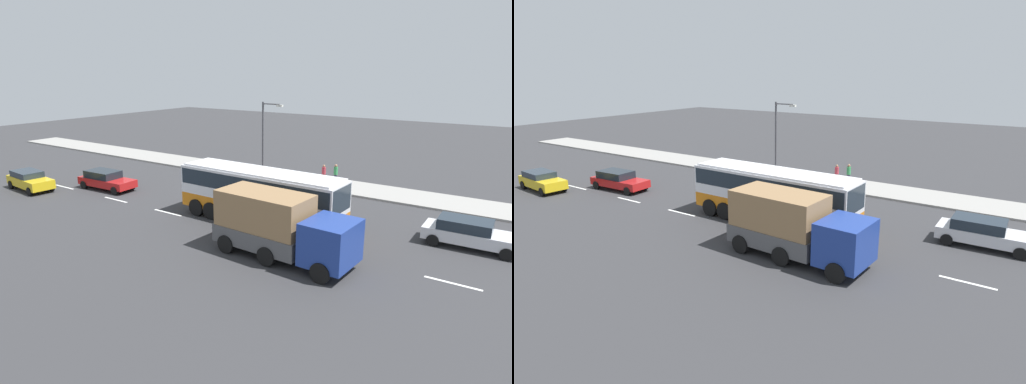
# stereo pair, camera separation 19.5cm
# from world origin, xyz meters

# --- Properties ---
(ground_plane) EXTENTS (120.00, 120.00, 0.00)m
(ground_plane) POSITION_xyz_m (0.00, 0.00, 0.00)
(ground_plane) COLOR #333335
(sidewalk_curb) EXTENTS (80.00, 4.00, 0.15)m
(sidewalk_curb) POSITION_xyz_m (0.00, 9.90, 0.07)
(sidewalk_curb) COLOR gray
(sidewalk_curb) RESTS_ON ground_plane
(lane_centreline) EXTENTS (31.29, 0.16, 0.01)m
(lane_centreline) POSITION_xyz_m (-1.67, -2.40, 0.00)
(lane_centreline) COLOR white
(lane_centreline) RESTS_ON ground_plane
(coach_bus) EXTENTS (10.64, 2.87, 3.29)m
(coach_bus) POSITION_xyz_m (1.63, -0.66, 2.04)
(coach_bus) COLOR orange
(coach_bus) RESTS_ON ground_plane
(cargo_truck) EXTENTS (7.34, 2.99, 3.20)m
(cargo_truck) POSITION_xyz_m (5.25, -4.29, 1.69)
(cargo_truck) COLOR navy
(cargo_truck) RESTS_ON ground_plane
(car_yellow_taxi) EXTENTS (4.61, 2.20, 1.45)m
(car_yellow_taxi) POSITION_xyz_m (-17.40, -4.30, 0.78)
(car_yellow_taxi) COLOR gold
(car_yellow_taxi) RESTS_ON ground_plane
(car_red_compact) EXTENTS (4.83, 2.13, 1.45)m
(car_red_compact) POSITION_xyz_m (-12.61, -0.89, 0.77)
(car_red_compact) COLOR #B21919
(car_red_compact) RESTS_ON ground_plane
(car_silver_hatch) EXTENTS (4.77, 2.00, 1.50)m
(car_silver_hatch) POSITION_xyz_m (12.80, 2.40, 0.79)
(car_silver_hatch) COLOR silver
(car_silver_hatch) RESTS_ON ground_plane
(pedestrian_near_curb) EXTENTS (0.32, 0.32, 1.53)m
(pedestrian_near_curb) POSITION_xyz_m (0.92, 9.72, 1.02)
(pedestrian_near_curb) COLOR brown
(pedestrian_near_curb) RESTS_ON sidewalk_curb
(pedestrian_at_crossing) EXTENTS (0.32, 0.32, 1.66)m
(pedestrian_at_crossing) POSITION_xyz_m (1.88, 9.88, 1.11)
(pedestrian_at_crossing) COLOR #38334C
(pedestrian_at_crossing) RESTS_ON sidewalk_curb
(street_lamp) EXTENTS (1.90, 0.24, 6.39)m
(street_lamp) POSITION_xyz_m (-3.68, 8.11, 3.87)
(street_lamp) COLOR #47474C
(street_lamp) RESTS_ON sidewalk_curb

